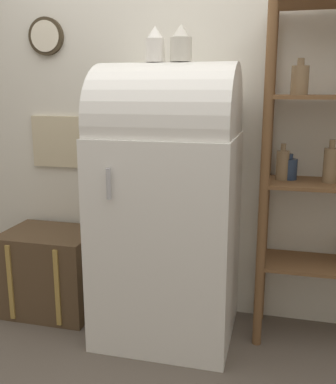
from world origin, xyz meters
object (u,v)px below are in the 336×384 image
at_px(refrigerator, 168,201).
at_px(suitcase_trunk, 52,271).
at_px(vase_left, 155,45).
at_px(vase_center, 181,44).

relative_size(refrigerator, suitcase_trunk, 2.71).
xyz_separation_m(suitcase_trunk, vase_left, (0.74, -0.08, 1.40)).
bearing_deg(vase_center, refrigerator, -178.03).
distance_m(vase_left, vase_center, 0.14).
distance_m(refrigerator, vase_left, 0.85).
height_order(refrigerator, vase_left, vase_left).
distance_m(refrigerator, vase_center, 0.86).
xyz_separation_m(refrigerator, vase_left, (-0.07, -0.00, 0.85)).
height_order(suitcase_trunk, vase_left, vase_left).
distance_m(suitcase_trunk, vase_left, 1.59).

